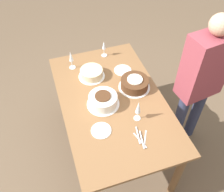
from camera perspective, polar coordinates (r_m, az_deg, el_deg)
The scene contains 12 objects.
ground_plane at distance 2.94m, azimuth -0.00°, elevation -10.96°, with size 12.00×12.00×0.00m, color brown.
dining_table at distance 2.40m, azimuth -0.00°, elevation -2.63°, with size 1.55×0.94×0.78m.
cake_center_white at distance 2.24m, azimuth -2.07°, elevation -0.96°, with size 0.30×0.30×0.12m.
cake_front_chocolate at distance 2.40m, azimuth 5.17°, elevation 2.87°, with size 0.31×0.31×0.11m.
cake_back_decorated at distance 2.51m, azimuth -4.71°, elevation 5.22°, with size 0.27×0.27×0.09m.
wine_glass_near at distance 2.58m, azimuth -9.36°, elevation 8.68°, with size 0.07×0.07×0.21m.
wine_glass_far at distance 2.72m, azimuth -1.85°, elevation 11.25°, with size 0.06×0.06×0.19m.
wine_glass_extra at distance 2.08m, azimuth 6.03°, elevation -2.74°, with size 0.06×0.06×0.22m.
dessert_plate_left at distance 2.10m, azimuth -2.50°, elevation -7.87°, with size 0.17×0.17×0.01m.
dessert_plate_right at distance 2.60m, azimuth 2.45°, elevation 5.91°, with size 0.18×0.18×0.01m.
fork_pile at distance 2.06m, azimuth 6.69°, elevation -9.61°, with size 0.22×0.12×0.01m.
person_cutting at distance 2.41m, azimuth 19.76°, elevation 4.02°, with size 0.27×0.43×1.58m.
Camera 1 is at (-1.46, 0.48, 2.51)m, focal length 40.00 mm.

